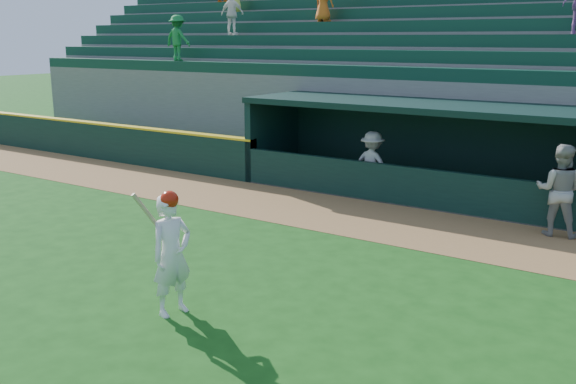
{
  "coord_description": "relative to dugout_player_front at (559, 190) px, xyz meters",
  "views": [
    {
      "loc": [
        6.42,
        -7.98,
        4.08
      ],
      "look_at": [
        0.0,
        1.6,
        1.3
      ],
      "focal_mm": 40.0,
      "sensor_mm": 36.0,
      "label": 1
    }
  ],
  "objects": [
    {
      "name": "dugout",
      "position": [
        -3.88,
        2.01,
        0.38
      ],
      "size": [
        9.4,
        2.8,
        2.46
      ],
      "color": "slate",
      "rests_on": "ground"
    },
    {
      "name": "batter_at_plate",
      "position": [
        -3.95,
        -7.41,
        -0.02
      ],
      "size": [
        0.62,
        0.82,
        1.93
      ],
      "color": "white",
      "rests_on": "ground"
    },
    {
      "name": "field_wall_left",
      "position": [
        -16.13,
        0.55,
        -0.38
      ],
      "size": [
        15.5,
        0.3,
        1.2
      ],
      "primitive_type": "cube",
      "color": "black",
      "rests_on": "ground"
    },
    {
      "name": "ground",
      "position": [
        -3.88,
        -6.0,
        -0.98
      ],
      "size": [
        120.0,
        120.0,
        0.0
      ],
      "primitive_type": "plane",
      "color": "#154812",
      "rests_on": "ground"
    },
    {
      "name": "wall_stripe_left",
      "position": [
        -16.13,
        0.55,
        0.25
      ],
      "size": [
        15.5,
        0.32,
        0.06
      ],
      "primitive_type": "cube",
      "color": "yellow",
      "rests_on": "field_wall_left"
    },
    {
      "name": "dugout_player_inside",
      "position": [
        -4.8,
        0.95,
        -0.12
      ],
      "size": [
        1.15,
        0.72,
        1.72
      ],
      "primitive_type": "imported",
      "rotation": [
        0.0,
        0.0,
        3.07
      ],
      "color": "#ADADA8",
      "rests_on": "ground"
    },
    {
      "name": "warning_track",
      "position": [
        -3.88,
        -1.1,
        -0.97
      ],
      "size": [
        40.0,
        3.0,
        0.01
      ],
      "primitive_type": "cube",
      "color": "olive",
      "rests_on": "ground"
    },
    {
      "name": "stands",
      "position": [
        -3.91,
        6.58,
        1.42
      ],
      "size": [
        34.5,
        6.25,
        7.53
      ],
      "color": "slate",
      "rests_on": "ground"
    },
    {
      "name": "dugout_player_front",
      "position": [
        0.0,
        0.0,
        0.0
      ],
      "size": [
        1.01,
        0.82,
        1.95
      ],
      "primitive_type": "imported",
      "rotation": [
        0.0,
        0.0,
        3.23
      ],
      "color": "gray",
      "rests_on": "ground"
    }
  ]
}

